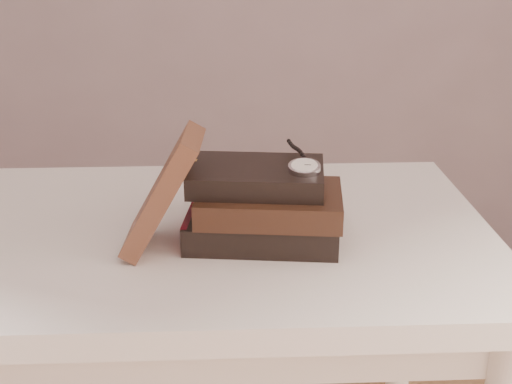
{
  "coord_description": "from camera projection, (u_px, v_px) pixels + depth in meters",
  "views": [
    {
      "loc": [
        0.08,
        -0.66,
        1.2
      ],
      "look_at": [
        0.13,
        0.31,
        0.82
      ],
      "focal_mm": 49.18,
      "sensor_mm": 36.0,
      "label": 1
    }
  ],
  "objects": [
    {
      "name": "table",
      "position": [
        176.0,
        280.0,
        1.13
      ],
      "size": [
        1.0,
        0.6,
        0.75
      ],
      "color": "silver",
      "rests_on": "ground"
    },
    {
      "name": "book_stack",
      "position": [
        264.0,
        206.0,
        1.05
      ],
      "size": [
        0.24,
        0.18,
        0.11
      ],
      "color": "black",
      "rests_on": "table"
    },
    {
      "name": "pocket_watch",
      "position": [
        303.0,
        165.0,
        1.01
      ],
      "size": [
        0.05,
        0.15,
        0.02
      ],
      "color": "silver",
      "rests_on": "book_stack"
    },
    {
      "name": "eyeglasses",
      "position": [
        216.0,
        180.0,
        1.12
      ],
      "size": [
        0.11,
        0.12,
        0.05
      ],
      "color": "silver",
      "rests_on": "book_stack"
    },
    {
      "name": "journal",
      "position": [
        163.0,
        191.0,
        1.0
      ],
      "size": [
        0.12,
        0.12,
        0.18
      ],
      "primitive_type": "cube",
      "rotation": [
        0.0,
        0.51,
        -0.06
      ],
      "color": "#45261A",
      "rests_on": "table"
    }
  ]
}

